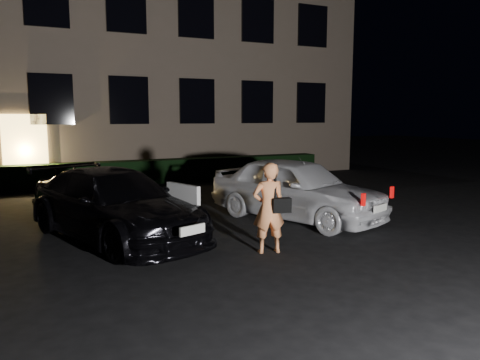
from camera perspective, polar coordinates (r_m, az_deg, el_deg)
name	(u,v)px	position (r m, az deg, el deg)	size (l,w,h in m)	color
ground	(281,271)	(7.58, 4.99, -10.94)	(80.00, 80.00, 0.00)	black
building	(107,32)	(21.79, -15.92, 16.92)	(20.00, 8.11, 12.00)	#766554
hedge	(134,173)	(17.20, -12.80, 0.89)	(15.00, 0.70, 0.85)	black
sedan	(115,204)	(9.65, -15.00, -2.88)	(3.39, 5.12, 1.38)	black
hatch	(296,188)	(11.08, 6.83, -1.03)	(3.24, 4.71, 1.49)	silver
man	(269,208)	(8.33, 3.56, -3.40)	(0.68, 0.51, 1.63)	#E78951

